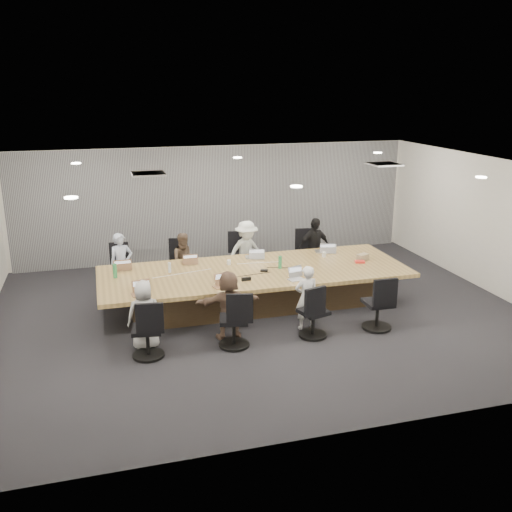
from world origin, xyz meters
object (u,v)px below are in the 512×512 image
object	(u,v)px
chair_7	(378,307)
person_4	(145,315)
bottle_green_left	(115,271)
canvas_bag	(363,257)
laptop_4	(141,294)
laptop_5	(222,287)
chair_1	(183,267)
snack_packet	(360,262)
laptop_0	(123,268)
laptop_6	(296,280)
laptop_2	(253,257)
person_5	(229,305)
person_0	(122,264)
conference_table	(255,286)
chair_5	(234,324)
person_6	(306,298)
stapler	(246,279)
laptop_3	(323,251)
person_2	(247,252)
bottle_clear	(170,267)
laptop_1	(189,262)
person_1	(185,261)
bottle_green_right	(280,262)
chair_0	(122,272)
person_3	(314,247)
chair_4	(147,334)
chair_2	(243,259)
chair_3	(308,255)

from	to	relation	value
chair_7	person_4	distance (m)	4.09
bottle_green_left	canvas_bag	size ratio (longest dim) A/B	1.16
laptop_4	canvas_bag	bearing A→B (deg)	3.46
laptop_5	bottle_green_left	bearing A→B (deg)	135.55
chair_1	snack_packet	world-z (taller)	snack_packet
laptop_0	laptop_6	bearing A→B (deg)	150.75
laptop_2	person_5	bearing A→B (deg)	75.29
person_0	conference_table	bearing A→B (deg)	-39.93
chair_5	laptop_5	xyz separation A→B (m)	(-0.00, 0.90, 0.34)
person_6	bottle_green_left	size ratio (longest dim) A/B	4.35
chair_7	stapler	world-z (taller)	chair_7
laptop_0	person_6	distance (m)	3.74
person_0	laptop_3	size ratio (longest dim) A/B	3.69
person_0	person_5	distance (m)	3.16
chair_7	person_2	xyz separation A→B (m)	(-1.61, 3.05, 0.28)
bottle_clear	laptop_1	bearing A→B (deg)	47.71
chair_7	person_1	world-z (taller)	person_1
laptop_5	bottle_green_right	world-z (taller)	bottle_green_right
laptop_3	person_1	bearing A→B (deg)	1.52
chair_0	stapler	bearing A→B (deg)	137.62
person_2	bottle_clear	xyz separation A→B (m)	(-1.82, -1.06, 0.14)
person_1	laptop_3	world-z (taller)	person_1
chair_0	person_3	size ratio (longest dim) A/B	0.55
snack_packet	bottle_clear	bearing A→B (deg)	173.47
chair_0	snack_packet	xyz separation A→B (m)	(4.67, -1.84, 0.38)
chair_7	person_0	xyz separation A→B (m)	(-4.29, 3.05, 0.24)
conference_table	chair_0	distance (m)	3.01
canvas_bag	laptop_0	bearing A→B (deg)	170.69
laptop_4	conference_table	bearing A→B (deg)	12.90
chair_0	person_6	world-z (taller)	person_6
chair_5	laptop_6	xyz separation A→B (m)	(1.42, 0.90, 0.34)
chair_5	chair_4	bearing A→B (deg)	-166.96
laptop_2	chair_5	bearing A→B (deg)	78.50
chair_1	stapler	world-z (taller)	stapler
laptop_3	person_6	bearing A→B (deg)	72.94
conference_table	chair_4	bearing A→B (deg)	-143.07
person_6	person_5	bearing A→B (deg)	0.02
chair_2	bottle_green_right	distance (m)	1.83
conference_table	person_0	world-z (taller)	person_0
chair_3	laptop_4	distance (m)	4.76
laptop_2	laptop_3	distance (m)	1.58
person_0	stapler	size ratio (longest dim) A/B	7.30
person_0	laptop_1	distance (m)	1.43
chair_3	bottle_clear	size ratio (longest dim) A/B	4.05
chair_3	chair_5	size ratio (longest dim) A/B	0.97
person_1	chair_2	bearing A→B (deg)	12.60
snack_packet	bottle_green_right	bearing A→B (deg)	176.81
chair_1	chair_7	size ratio (longest dim) A/B	0.91
bottle_green_left	chair_3	bearing A→B (deg)	18.15
laptop_4	person_2	bearing A→B (deg)	34.60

